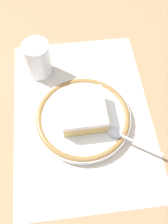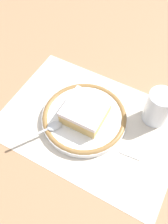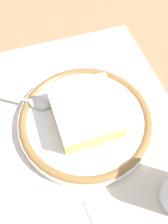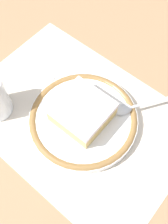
{
  "view_description": "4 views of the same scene",
  "coord_description": "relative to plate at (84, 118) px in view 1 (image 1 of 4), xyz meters",
  "views": [
    {
      "loc": [
        -0.28,
        0.03,
        0.51
      ],
      "look_at": [
        -0.02,
        -0.0,
        0.04
      ],
      "focal_mm": 41.97,
      "sensor_mm": 36.0,
      "label": 1
    },
    {
      "loc": [
        0.13,
        -0.28,
        0.51
      ],
      "look_at": [
        -0.02,
        -0.0,
        0.04
      ],
      "focal_mm": 38.77,
      "sensor_mm": 36.0,
      "label": 2
    },
    {
      "loc": [
        0.18,
        -0.06,
        0.36
      ],
      "look_at": [
        -0.02,
        -0.0,
        0.04
      ],
      "focal_mm": 41.98,
      "sensor_mm": 36.0,
      "label": 3
    },
    {
      "loc": [
        -0.17,
        0.17,
        0.47
      ],
      "look_at": [
        -0.02,
        -0.0,
        0.04
      ],
      "focal_mm": 43.05,
      "sensor_mm": 36.0,
      "label": 4
    }
  ],
  "objects": [
    {
      "name": "plate",
      "position": [
        0.0,
        0.0,
        0.0
      ],
      "size": [
        0.21,
        0.21,
        0.02
      ],
      "color": "white",
      "rests_on": "placemat"
    },
    {
      "name": "spoon",
      "position": [
        -0.06,
        -0.07,
        0.01
      ],
      "size": [
        0.08,
        0.11,
        0.01
      ],
      "color": "silver",
      "rests_on": "plate"
    },
    {
      "name": "placemat",
      "position": [
        0.02,
        0.0,
        -0.01
      ],
      "size": [
        0.43,
        0.3,
        0.0
      ],
      "primitive_type": "cube",
      "color": "beige",
      "rests_on": "ground_plane"
    },
    {
      "name": "sugar_packet",
      "position": [
        0.14,
        -0.02,
        -0.01
      ],
      "size": [
        0.05,
        0.03,
        0.01
      ],
      "primitive_type": "cube",
      "rotation": [
        0.0,
        0.0,
        3.24
      ],
      "color": "white",
      "rests_on": "placemat"
    },
    {
      "name": "ground_plane",
      "position": [
        0.02,
        0.0,
        -0.01
      ],
      "size": [
        2.4,
        2.4,
        0.0
      ],
      "primitive_type": "plane",
      "color": "#9E7551"
    },
    {
      "name": "cup",
      "position": [
        0.15,
        0.09,
        0.03
      ],
      "size": [
        0.06,
        0.06,
        0.09
      ],
      "color": "silver",
      "rests_on": "placemat"
    },
    {
      "name": "cake_slice",
      "position": [
        0.0,
        -0.0,
        0.03
      ],
      "size": [
        0.1,
        0.09,
        0.04
      ],
      "color": "#DBB76B",
      "rests_on": "plate"
    }
  ]
}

